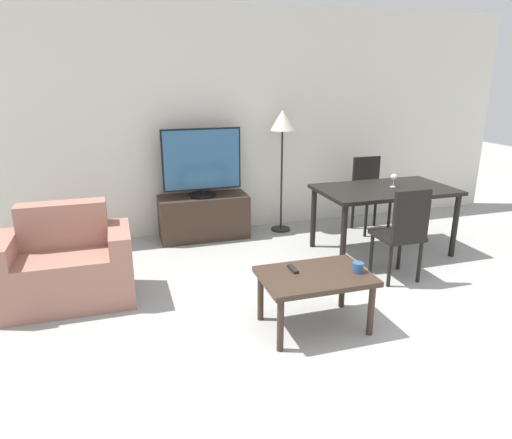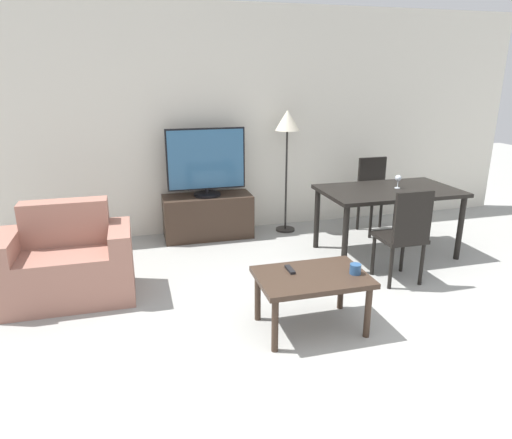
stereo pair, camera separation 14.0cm
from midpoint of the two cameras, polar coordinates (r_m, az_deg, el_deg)
name	(u,v)px [view 1 (the left image)]	position (r m, az deg, el deg)	size (l,w,h in m)	color
ground_plane	(398,390)	(3.18, 16.06, -19.82)	(18.00, 18.00, 0.00)	#9E9E99
wall_back	(246,122)	(5.75, -2.03, 12.13)	(7.29, 0.06, 2.70)	silver
armchair	(66,267)	(4.30, -23.49, -5.51)	(1.10, 0.62, 0.85)	#9E6B5B
tv_stand	(204,217)	(5.56, -7.26, 0.33)	(1.06, 0.44, 0.52)	#38281E
tv	(202,163)	(5.40, -7.53, 7.03)	(0.92, 0.32, 0.80)	black
coffee_table	(315,281)	(3.54, 6.26, -7.67)	(0.84, 0.57, 0.45)	#38281E
dining_table	(385,195)	(5.13, 15.02, 2.94)	(1.45, 0.84, 0.73)	black
dining_chair_near	(403,231)	(4.45, 17.03, -1.35)	(0.40, 0.40, 0.92)	black
dining_chair_far	(369,191)	(5.90, 13.29, 3.54)	(0.40, 0.40, 0.92)	black
floor_lamp	(282,129)	(5.58, 2.59, 11.23)	(0.29, 0.29, 1.51)	black
remote_primary	(293,269)	(3.56, 3.52, -6.20)	(0.04, 0.15, 0.02)	black
cup_white_near	(358,268)	(3.58, 11.54, -5.91)	(0.09, 0.09, 0.08)	navy
wine_glass_left	(394,178)	(5.15, 16.10, 5.02)	(0.07, 0.07, 0.15)	silver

